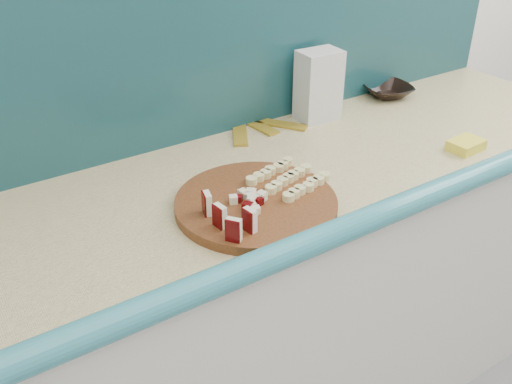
% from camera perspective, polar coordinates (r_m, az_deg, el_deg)
% --- Properties ---
extents(kitchen_counter, '(2.20, 0.63, 0.91)m').
position_cam_1_polar(kitchen_counter, '(1.72, 1.25, -11.41)').
color(kitchen_counter, silver).
rests_on(kitchen_counter, ground).
extents(backsplash, '(2.20, 0.02, 0.50)m').
position_cam_1_polar(backsplash, '(1.59, -4.55, 14.16)').
color(backsplash, teal).
rests_on(backsplash, kitchen_counter).
extents(cutting_board, '(0.45, 0.45, 0.02)m').
position_cam_1_polar(cutting_board, '(1.30, 0.00, -1.20)').
color(cutting_board, '#4B2410').
rests_on(cutting_board, kitchen_counter).
extents(apple_wedges, '(0.07, 0.15, 0.05)m').
position_cam_1_polar(apple_wedges, '(1.19, -2.91, -2.54)').
color(apple_wedges, beige).
rests_on(apple_wedges, cutting_board).
extents(apple_chunks, '(0.06, 0.06, 0.02)m').
position_cam_1_polar(apple_chunks, '(1.28, -0.74, -0.80)').
color(apple_chunks, '#FCEFCA').
rests_on(apple_chunks, cutting_board).
extents(banana_slices, '(0.18, 0.17, 0.02)m').
position_cam_1_polar(banana_slices, '(1.36, 3.25, 1.36)').
color(banana_slices, beige).
rests_on(banana_slices, cutting_board).
extents(brown_bowl, '(0.19, 0.19, 0.04)m').
position_cam_1_polar(brown_bowl, '(1.98, 13.04, 9.85)').
color(brown_bowl, black).
rests_on(brown_bowl, kitchen_counter).
extents(flour_bag, '(0.13, 0.10, 0.21)m').
position_cam_1_polar(flour_bag, '(1.74, 6.26, 10.52)').
color(flour_bag, silver).
rests_on(flour_bag, kitchen_counter).
extents(sponge, '(0.10, 0.07, 0.03)m').
position_cam_1_polar(sponge, '(1.67, 20.26, 4.43)').
color(sponge, '#FFF843').
rests_on(sponge, kitchen_counter).
extents(banana_peel, '(0.26, 0.21, 0.01)m').
position_cam_1_polar(banana_peel, '(1.70, 0.17, 6.56)').
color(banana_peel, '#B09C22').
rests_on(banana_peel, kitchen_counter).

